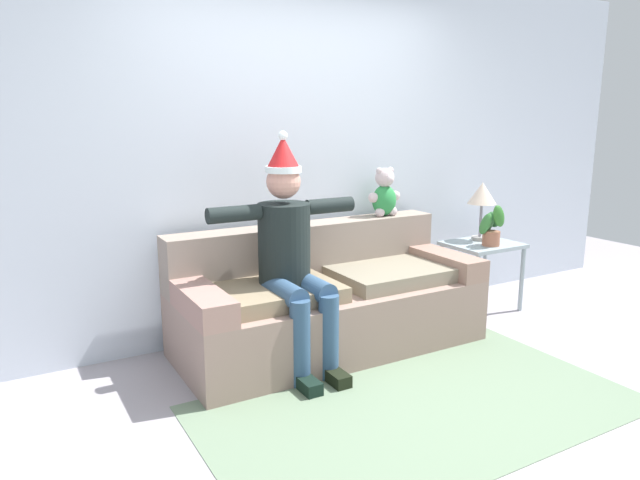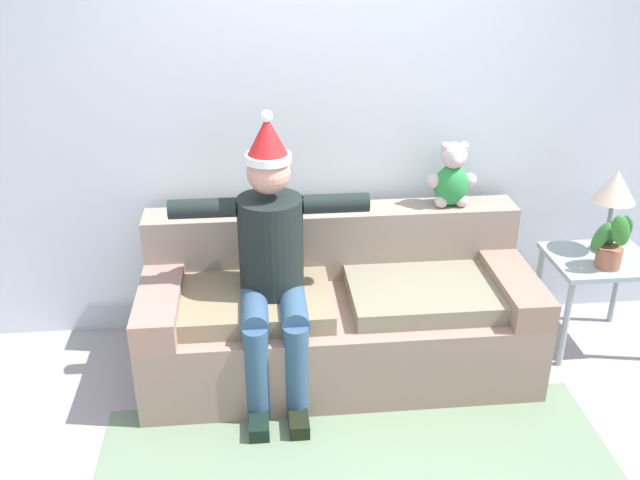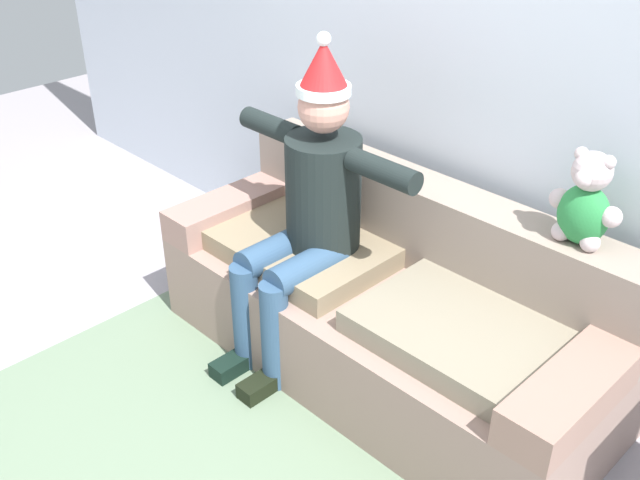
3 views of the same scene
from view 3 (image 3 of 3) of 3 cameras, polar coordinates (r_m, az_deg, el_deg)
back_wall at (r=3.30m, az=12.45°, el=13.44°), size 7.00×0.10×2.70m
couch at (r=3.36m, az=5.48°, el=-5.10°), size 2.13×0.89×0.84m
person_seated at (r=3.24m, az=-0.93°, el=2.66°), size 1.02×0.77×1.52m
teddy_bear at (r=2.91m, az=19.92°, el=2.72°), size 0.29×0.17×0.38m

